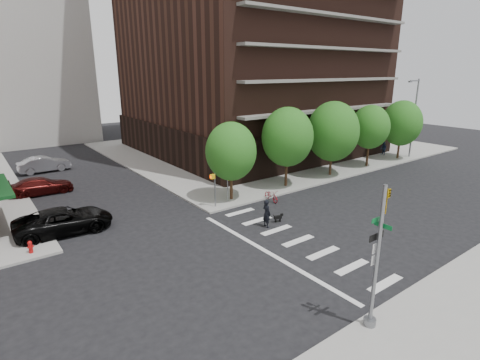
% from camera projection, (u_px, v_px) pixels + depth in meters
% --- Properties ---
extents(ground, '(120.00, 120.00, 0.00)m').
position_uv_depth(ground, '(261.00, 255.00, 21.36)').
color(ground, black).
rests_on(ground, ground).
extents(sidewalk_ne, '(39.00, 33.00, 0.15)m').
position_uv_depth(sidewalk_ne, '(266.00, 146.00, 51.16)').
color(sidewalk_ne, gray).
rests_on(sidewalk_ne, ground).
extents(crosswalk, '(3.85, 13.00, 0.01)m').
position_uv_depth(crosswalk, '(289.00, 244.00, 22.63)').
color(crosswalk, silver).
rests_on(crosswalk, ground).
extents(tree_a, '(4.00, 4.00, 5.90)m').
position_uv_depth(tree_a, '(231.00, 151.00, 29.03)').
color(tree_a, '#301E11').
rests_on(tree_a, sidewalk_ne).
extents(tree_b, '(4.50, 4.50, 6.65)m').
position_uv_depth(tree_b, '(287.00, 137.00, 32.34)').
color(tree_b, '#301E11').
rests_on(tree_b, sidewalk_ne).
extents(tree_c, '(5.00, 5.00, 6.80)m').
position_uv_depth(tree_c, '(333.00, 132.00, 35.82)').
color(tree_c, '#301E11').
rests_on(tree_c, sidewalk_ne).
extents(tree_d, '(4.00, 4.00, 6.20)m').
position_uv_depth(tree_d, '(370.00, 127.00, 39.29)').
color(tree_d, '#301E11').
rests_on(tree_d, sidewalk_ne).
extents(tree_e, '(4.50, 4.50, 6.35)m').
position_uv_depth(tree_e, '(402.00, 123.00, 42.77)').
color(tree_e, '#301E11').
rests_on(tree_e, sidewalk_ne).
extents(traffic_signal, '(0.90, 0.75, 6.00)m').
position_uv_depth(traffic_signal, '(376.00, 269.00, 14.58)').
color(traffic_signal, slate).
rests_on(traffic_signal, sidewalk_s).
extents(pedestrian_signal, '(2.18, 0.67, 2.60)m').
position_uv_depth(pedestrian_signal, '(218.00, 184.00, 28.25)').
color(pedestrian_signal, slate).
rests_on(pedestrian_signal, sidewalk_ne).
extents(fire_hydrant, '(0.24, 0.24, 0.73)m').
position_uv_depth(fire_hydrant, '(30.00, 246.00, 21.16)').
color(fire_hydrant, '#A50C0C').
rests_on(fire_hydrant, sidewalk_nw).
extents(streetlamp, '(2.14, 0.22, 9.00)m').
position_uv_depth(streetlamp, '(414.00, 113.00, 43.29)').
color(streetlamp, slate).
rests_on(streetlamp, sidewalk_ne).
extents(parked_car_black, '(3.08, 6.08, 1.65)m').
position_uv_depth(parked_car_black, '(64.00, 221.00, 24.05)').
color(parked_car_black, black).
rests_on(parked_car_black, ground).
extents(parked_car_maroon, '(2.21, 5.07, 1.45)m').
position_uv_depth(parked_car_maroon, '(41.00, 186.00, 31.55)').
color(parked_car_maroon, '#3F0C0B').
rests_on(parked_car_maroon, ground).
extents(parked_car_silver, '(1.83, 4.95, 1.62)m').
position_uv_depth(parked_car_silver, '(44.00, 164.00, 38.42)').
color(parked_car_silver, '#999AA1').
rests_on(parked_car_silver, ground).
extents(scooter, '(0.89, 1.88, 0.95)m').
position_uv_depth(scooter, '(271.00, 195.00, 29.96)').
color(scooter, maroon).
rests_on(scooter, ground).
extents(dog_walker, '(0.71, 0.48, 1.91)m').
position_uv_depth(dog_walker, '(267.00, 213.00, 24.90)').
color(dog_walker, black).
rests_on(dog_walker, ground).
extents(dog, '(0.68, 0.30, 0.57)m').
position_uv_depth(dog, '(278.00, 217.00, 25.86)').
color(dog, black).
rests_on(dog, ground).
extents(pedestrian_far, '(0.93, 0.81, 1.62)m').
position_uv_depth(pedestrian_far, '(384.00, 148.00, 45.35)').
color(pedestrian_far, '#1F2F4F').
rests_on(pedestrian_far, sidewalk_ne).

